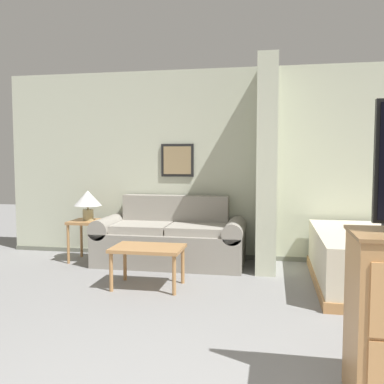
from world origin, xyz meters
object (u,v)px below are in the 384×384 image
(couch, at_px, (171,239))
(bed, at_px, (382,259))
(coffee_table, at_px, (148,252))
(table_lamp, at_px, (88,200))

(couch, xyz_separation_m, bed, (2.47, -0.57, -0.03))
(couch, xyz_separation_m, coffee_table, (0.00, -1.06, 0.07))
(couch, distance_m, table_lamp, 1.24)
(coffee_table, bearing_deg, couch, 90.17)
(coffee_table, relative_size, bed, 0.39)
(couch, height_order, coffee_table, couch)
(couch, height_order, bed, couch)
(bed, bearing_deg, table_lamp, 171.92)
(couch, bearing_deg, coffee_table, -89.83)
(table_lamp, bearing_deg, couch, 2.94)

